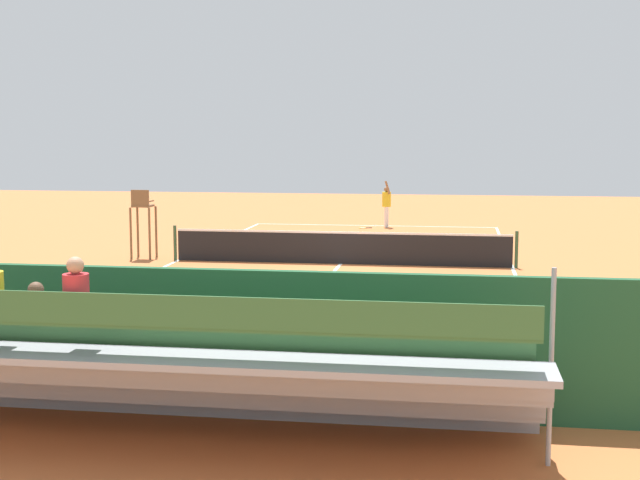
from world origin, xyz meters
TOP-DOWN VIEW (x-y plane):
  - ground_plane at (0.00, 0.00)m, footprint 60.00×60.00m
  - court_line_markings at (0.00, -0.04)m, footprint 10.10×22.20m
  - tennis_net at (0.00, 0.00)m, footprint 10.30×0.10m
  - backdrop_wall at (0.00, 14.00)m, footprint 18.00×0.16m
  - bleacher_stand at (0.18, 15.40)m, footprint 9.06×2.40m
  - umpire_chair at (6.20, -0.22)m, footprint 0.67×0.67m
  - courtside_bench at (-1.98, 13.27)m, footprint 1.80×0.40m
  - equipment_bag at (-0.11, 13.40)m, footprint 0.90×0.36m
  - tennis_player at (-0.51, -10.50)m, footprint 0.44×0.56m
  - tennis_racket at (0.38, -9.88)m, footprint 0.58×0.41m
  - tennis_ball_near at (-1.30, -7.47)m, footprint 0.07×0.07m

SIDE VIEW (x-z plane):
  - ground_plane at x=0.00m, z-range 0.00..0.00m
  - court_line_markings at x=0.00m, z-range 0.00..0.01m
  - tennis_racket at x=0.38m, z-range 0.00..0.03m
  - tennis_ball_near at x=-1.30m, z-range 0.00..0.07m
  - equipment_bag at x=-0.11m, z-range 0.00..0.36m
  - tennis_net at x=0.00m, z-range -0.03..1.04m
  - courtside_bench at x=-1.98m, z-range 0.09..1.02m
  - bleacher_stand at x=0.18m, z-range -0.30..2.18m
  - backdrop_wall at x=0.00m, z-range 0.00..2.00m
  - tennis_player at x=-0.51m, z-range 0.05..1.98m
  - umpire_chair at x=6.20m, z-range 0.24..2.38m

